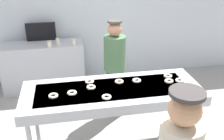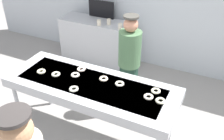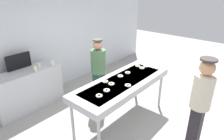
% 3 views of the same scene
% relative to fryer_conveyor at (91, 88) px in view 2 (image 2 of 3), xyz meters
% --- Properties ---
extents(ground_plane, '(16.00, 16.00, 0.00)m').
position_rel_fryer_conveyor_xyz_m(ground_plane, '(0.00, 0.00, -0.89)').
color(ground_plane, '#9E9993').
extents(fryer_conveyor, '(2.25, 0.83, 0.96)m').
position_rel_fryer_conveyor_xyz_m(fryer_conveyor, '(0.00, 0.00, 0.00)').
color(fryer_conveyor, '#B7BABF').
rests_on(fryer_conveyor, ground).
extents(sugar_donut_0, '(0.15, 0.15, 0.03)m').
position_rel_fryer_conveyor_xyz_m(sugar_donut_0, '(-0.73, -0.07, 0.09)').
color(sugar_donut_0, '#F6F1C7').
rests_on(sugar_donut_0, fryer_conveyor).
extents(sugar_donut_1, '(0.16, 0.16, 0.03)m').
position_rel_fryer_conveyor_xyz_m(sugar_donut_1, '(0.76, 0.04, 0.09)').
color(sugar_donut_1, white).
rests_on(sugar_donut_1, fryer_conveyor).
extents(sugar_donut_2, '(0.16, 0.16, 0.03)m').
position_rel_fryer_conveyor_xyz_m(sugar_donut_2, '(0.11, 0.14, 0.09)').
color(sugar_donut_2, '#F8E3C4').
rests_on(sugar_donut_2, fryer_conveyor).
extents(sugar_donut_3, '(0.13, 0.13, 0.03)m').
position_rel_fryer_conveyor_xyz_m(sugar_donut_3, '(0.35, 0.13, 0.09)').
color(sugar_donut_3, '#ECE9CC').
rests_on(sugar_donut_3, fryer_conveyor).
extents(sugar_donut_4, '(0.16, 0.16, 0.03)m').
position_rel_fryer_conveyor_xyz_m(sugar_donut_4, '(-0.51, -0.04, 0.09)').
color(sugar_donut_4, white).
rests_on(sugar_donut_4, fryer_conveyor).
extents(sugar_donut_5, '(0.16, 0.16, 0.03)m').
position_rel_fryer_conveyor_xyz_m(sugar_donut_5, '(-0.11, -0.21, 0.09)').
color(sugar_donut_5, white).
rests_on(sugar_donut_5, fryer_conveyor).
extents(sugar_donut_6, '(0.13, 0.13, 0.03)m').
position_rel_fryer_conveyor_xyz_m(sugar_donut_6, '(-0.27, 0.06, 0.09)').
color(sugar_donut_6, white).
rests_on(sugar_donut_6, fryer_conveyor).
extents(sugar_donut_7, '(0.12, 0.12, 0.03)m').
position_rel_fryer_conveyor_xyz_m(sugar_donut_7, '(-0.27, 0.21, 0.09)').
color(sugar_donut_7, '#FEE0CC').
rests_on(sugar_donut_7, fryer_conveyor).
extents(sugar_donut_8, '(0.16, 0.16, 0.03)m').
position_rel_fryer_conveyor_xyz_m(sugar_donut_8, '(0.91, 0.03, 0.09)').
color(sugar_donut_8, '#F7F4CC').
rests_on(sugar_donut_8, fryer_conveyor).
extents(sugar_donut_9, '(0.15, 0.15, 0.03)m').
position_rel_fryer_conveyor_xyz_m(sugar_donut_9, '(0.81, 0.18, 0.09)').
color(sugar_donut_9, '#F2EBC8').
rests_on(sugar_donut_9, fryer_conveyor).
extents(worker_baker, '(0.34, 0.34, 1.61)m').
position_rel_fryer_conveyor_xyz_m(worker_baker, '(0.19, 0.84, 0.02)').
color(worker_baker, '#1E3C30').
rests_on(worker_baker, ground).
extents(prep_counter, '(1.54, 0.53, 0.94)m').
position_rel_fryer_conveyor_xyz_m(prep_counter, '(-0.99, 1.97, -0.42)').
color(prep_counter, '#B7BABF').
rests_on(prep_counter, ground).
extents(paper_cup_0, '(0.08, 0.08, 0.11)m').
position_rel_fryer_conveyor_xyz_m(paper_cup_0, '(-0.68, 1.90, 0.10)').
color(paper_cup_0, beige).
rests_on(paper_cup_0, prep_counter).
extents(paper_cup_1, '(0.08, 0.08, 0.11)m').
position_rel_fryer_conveyor_xyz_m(paper_cup_1, '(-0.83, 1.78, 0.10)').
color(paper_cup_1, beige).
rests_on(paper_cup_1, prep_counter).
extents(paper_cup_2, '(0.08, 0.08, 0.11)m').
position_rel_fryer_conveyor_xyz_m(paper_cup_2, '(-0.39, 1.79, 0.10)').
color(paper_cup_2, beige).
rests_on(paper_cup_2, prep_counter).
extents(menu_display, '(0.56, 0.04, 0.35)m').
position_rel_fryer_conveyor_xyz_m(menu_display, '(-0.99, 2.19, 0.22)').
color(menu_display, black).
rests_on(menu_display, prep_counter).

